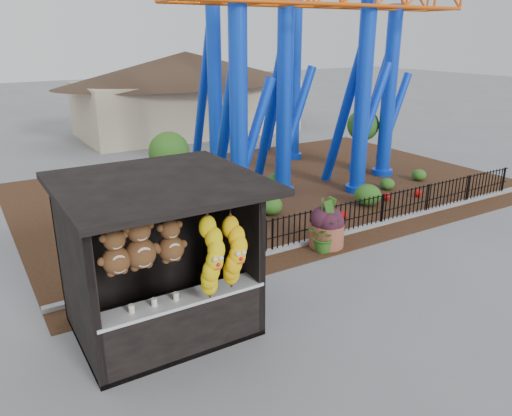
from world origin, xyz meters
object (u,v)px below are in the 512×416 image
terracotta_planter (326,235)px  prize_booth (163,263)px  roller_coaster (296,7)px  potted_plant (323,235)px

terracotta_planter → prize_booth: bearing=-162.0°
roller_coaster → terracotta_planter: size_ratio=11.55×
prize_booth → potted_plant: bearing=16.9°
prize_booth → potted_plant: size_ratio=3.83×
prize_booth → terracotta_planter: 5.76m
prize_booth → roller_coaster: 12.01m
potted_plant → terracotta_planter: bearing=14.6°
potted_plant → roller_coaster: bearing=41.5°
prize_booth → terracotta_planter: prize_booth is taller
roller_coaster → potted_plant: bearing=-118.0°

